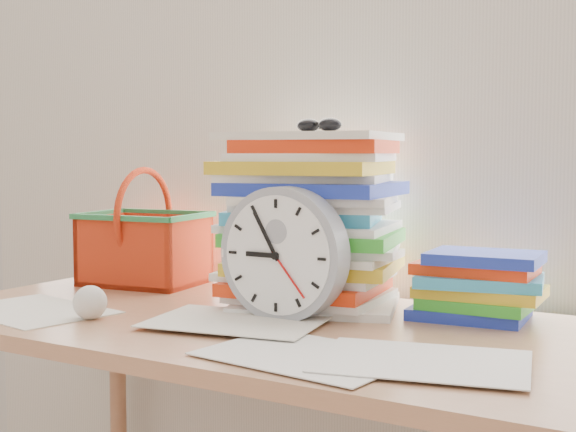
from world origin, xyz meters
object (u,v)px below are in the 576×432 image
Objects in this scene: paper_stack at (311,220)px; clock at (284,254)px; desk at (258,356)px; basket at (145,227)px; book_stack at (476,285)px.

clock is at bearing -80.00° from paper_stack.
basket is at bearing 155.78° from desk.
basket is (-0.52, 0.20, 0.01)m from clock.
paper_stack is 1.41× the size of clock.
desk is 0.21m from clock.
paper_stack reaches higher than clock.
clock is 0.38m from book_stack.
clock is (0.03, -0.16, -0.05)m from paper_stack.
paper_stack is 1.40× the size of book_stack.
clock is 0.56m from basket.
clock reaches higher than book_stack.
basket is at bearing -179.54° from book_stack.
basket is (-0.47, 0.21, 0.22)m from desk.
desk is at bearing -98.69° from paper_stack.
book_stack is (0.31, 0.21, -0.06)m from clock.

